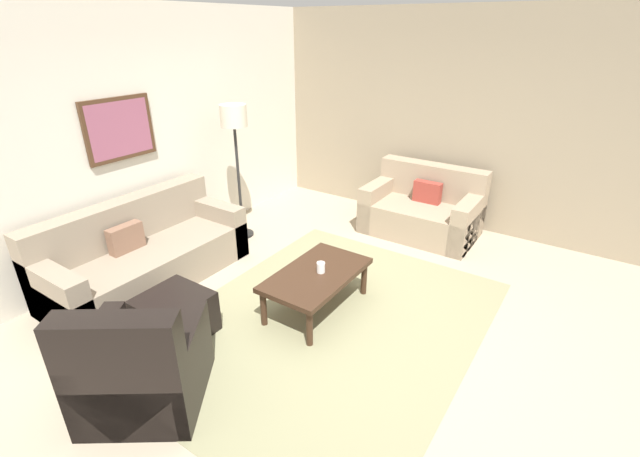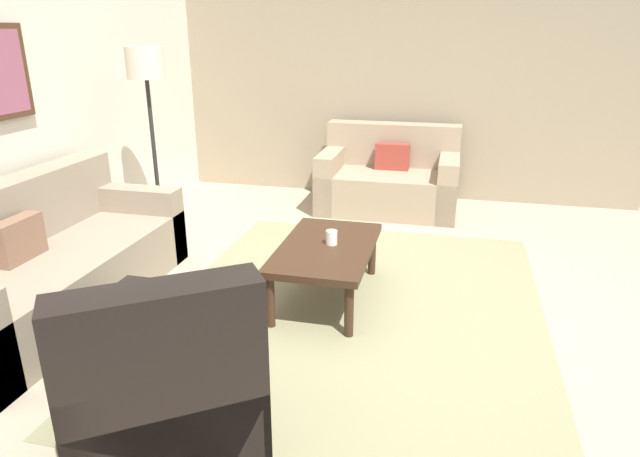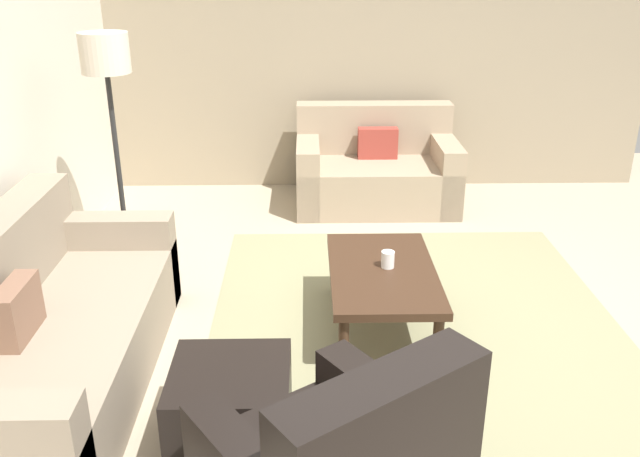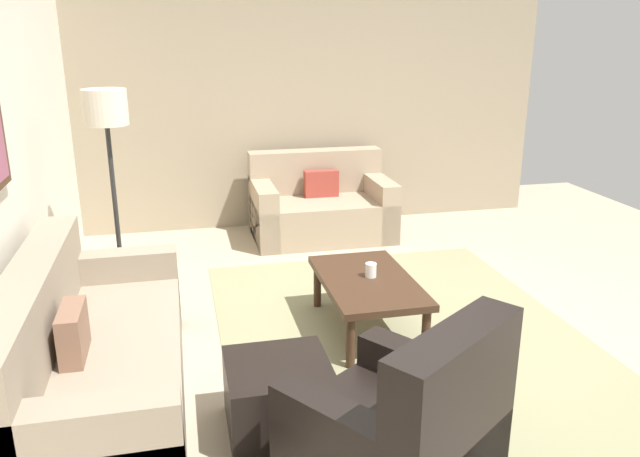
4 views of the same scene
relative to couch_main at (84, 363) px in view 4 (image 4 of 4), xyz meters
name	(u,v)px [view 4 (image 4 of 4)]	position (x,y,z in m)	size (l,w,h in m)	color
ground_plane	(402,336)	(0.45, -2.10, -0.30)	(8.00, 8.00, 0.00)	tan
stone_feature_panel	(313,98)	(3.45, -2.10, 1.10)	(0.12, 5.20, 2.80)	gray
area_rug	(402,335)	(0.45, -2.10, -0.29)	(3.32, 2.58, 0.01)	gray
couch_main	(84,363)	(0.00, 0.00, 0.00)	(2.13, 0.90, 0.88)	gray
couch_loveseat	(320,208)	(2.89, -2.05, 0.00)	(0.90, 1.44, 0.88)	gray
armchair_leather	(405,444)	(-1.12, -1.53, 0.01)	(1.11, 1.11, 0.95)	black
ottoman	(279,397)	(-0.45, -1.06, -0.10)	(0.56, 0.56, 0.40)	black
coffee_table	(367,285)	(0.59, -1.88, 0.06)	(1.10, 0.64, 0.41)	#382316
cup	(371,270)	(0.62, -1.91, 0.16)	(0.08, 0.08, 0.10)	white
lamp_standing	(108,131)	(1.43, -0.12, 1.11)	(0.32, 0.32, 1.71)	black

